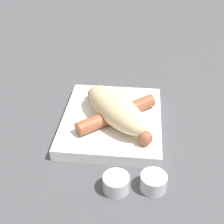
{
  "coord_description": "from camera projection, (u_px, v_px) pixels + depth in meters",
  "views": [
    {
      "loc": [
        0.51,
        0.05,
        0.4
      ],
      "look_at": [
        0.0,
        0.0,
        0.03
      ],
      "focal_mm": 50.0,
      "sensor_mm": 36.0,
      "label": 1
    }
  ],
  "objects": [
    {
      "name": "ground_plane",
      "position": [
        112.0,
        125.0,
        0.65
      ],
      "size": [
        3.0,
        3.0,
        0.0
      ],
      "primitive_type": "plane",
      "color": "#4C4C51"
    },
    {
      "name": "bread_roll",
      "position": [
        115.0,
        109.0,
        0.6
      ],
      "size": [
        0.17,
        0.16,
        0.06
      ],
      "color": "beige",
      "rests_on": "food_tray"
    },
    {
      "name": "pickled_veggies",
      "position": [
        131.0,
        106.0,
        0.66
      ],
      "size": [
        0.06,
        0.08,
        0.0
      ],
      "color": "orange",
      "rests_on": "food_tray"
    },
    {
      "name": "sausage",
      "position": [
        117.0,
        114.0,
        0.62
      ],
      "size": [
        0.16,
        0.15,
        0.03
      ],
      "color": "#9E5638",
      "rests_on": "food_tray"
    },
    {
      "name": "condiment_cup_far",
      "position": [
        153.0,
        183.0,
        0.5
      ],
      "size": [
        0.04,
        0.04,
        0.03
      ],
      "color": "silver",
      "rests_on": "ground_plane"
    },
    {
      "name": "condiment_cup_near",
      "position": [
        116.0,
        184.0,
        0.5
      ],
      "size": [
        0.04,
        0.04,
        0.03
      ],
      "color": "silver",
      "rests_on": "ground_plane"
    },
    {
      "name": "food_tray",
      "position": [
        112.0,
        120.0,
        0.64
      ],
      "size": [
        0.23,
        0.2,
        0.02
      ],
      "color": "white",
      "rests_on": "ground_plane"
    }
  ]
}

